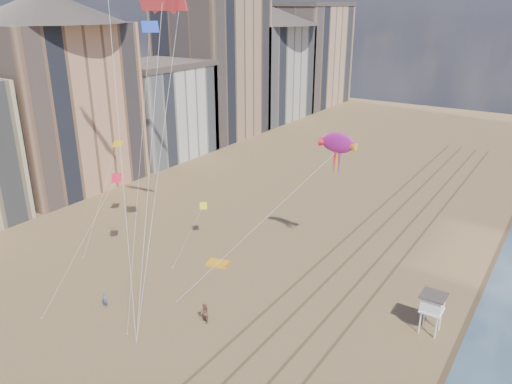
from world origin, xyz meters
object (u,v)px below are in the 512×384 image
grounded_kite (218,263)px  kite_flyer_a (105,300)px  lifeguard_stand (433,303)px  show_kite (338,143)px  kite_flyer_b (205,314)px

grounded_kite → kite_flyer_a: kite_flyer_a is taller
lifeguard_stand → show_kite: size_ratio=0.17×
kite_flyer_a → kite_flyer_b: size_ratio=0.80×
kite_flyer_a → lifeguard_stand: bearing=-2.5°
grounded_kite → show_kite: (10.08, 6.98, 13.35)m
show_kite → grounded_kite: bearing=-145.3°
lifeguard_stand → kite_flyer_b: (-16.94, -9.64, -1.87)m
grounded_kite → kite_flyer_a: size_ratio=1.51×
grounded_kite → kite_flyer_b: 10.68m
kite_flyer_a → kite_flyer_b: 9.82m
show_kite → kite_flyer_a: bearing=-125.8°
lifeguard_stand → kite_flyer_a: bearing=-154.0°
show_kite → kite_flyer_b: 20.91m
lifeguard_stand → kite_flyer_b: bearing=-150.4°
lifeguard_stand → kite_flyer_a: size_ratio=2.38×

